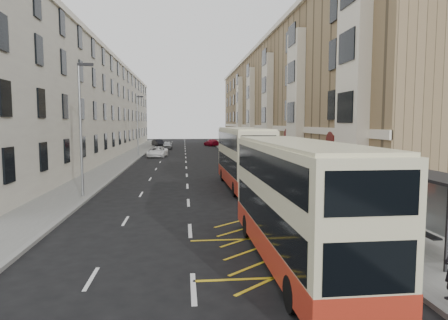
{
  "coord_description": "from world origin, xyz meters",
  "views": [
    {
      "loc": [
        -0.23,
        -12.79,
        4.63
      ],
      "look_at": [
        1.88,
        8.12,
        2.64
      ],
      "focal_mm": 32.0,
      "sensor_mm": 36.0,
      "label": 1
    }
  ],
  "objects": [
    {
      "name": "ground",
      "position": [
        0.0,
        0.0,
        0.0
      ],
      "size": [
        200.0,
        200.0,
        0.0
      ],
      "primitive_type": "plane",
      "color": "black",
      "rests_on": "ground"
    },
    {
      "name": "guard_railing",
      "position": [
        6.25,
        5.75,
        0.86
      ],
      "size": [
        0.06,
        6.56,
        1.01
      ],
      "color": "red",
      "rests_on": "pavement_right"
    },
    {
      "name": "white_van",
      "position": [
        -3.75,
        41.07,
        0.68
      ],
      "size": [
        2.84,
        5.15,
        1.37
      ],
      "primitive_type": "imported",
      "rotation": [
        0.0,
        0.0,
        -0.12
      ],
      "color": "white",
      "rests_on": "ground"
    },
    {
      "name": "double_decker_rear",
      "position": [
        3.95,
        14.93,
        2.15
      ],
      "size": [
        2.61,
        10.64,
        4.23
      ],
      "rotation": [
        0.0,
        0.0,
        0.02
      ],
      "color": "beige",
      "rests_on": "ground"
    },
    {
      "name": "terrace_left",
      "position": [
        -13.43,
        45.5,
        6.52
      ],
      "size": [
        9.18,
        79.0,
        13.25
      ],
      "color": "beige",
      "rests_on": "ground"
    },
    {
      "name": "kerb_right",
      "position": [
        6.0,
        30.0,
        0.07
      ],
      "size": [
        0.25,
        120.0,
        0.15
      ],
      "primitive_type": "cube",
      "color": "gray",
      "rests_on": "ground"
    },
    {
      "name": "pedestrian_mid",
      "position": [
        9.28,
        4.08,
        0.96
      ],
      "size": [
        0.96,
        0.87,
        1.62
      ],
      "primitive_type": "imported",
      "rotation": [
        0.0,
        0.0,
        0.39
      ],
      "color": "black",
      "rests_on": "pavement_right"
    },
    {
      "name": "street_lamp_far",
      "position": [
        -6.35,
        42.0,
        4.64
      ],
      "size": [
        0.93,
        0.18,
        8.0
      ],
      "color": "gray",
      "rests_on": "pavement_left"
    },
    {
      "name": "pavement_left",
      "position": [
        -7.5,
        30.0,
        0.07
      ],
      "size": [
        3.0,
        120.0,
        0.15
      ],
      "primitive_type": "cube",
      "color": "#61625D",
      "rests_on": "ground"
    },
    {
      "name": "bus_shelter",
      "position": [
        8.34,
        -0.39,
        2.14
      ],
      "size": [
        1.65,
        4.25,
        2.7
      ],
      "color": "black",
      "rests_on": "pavement_right"
    },
    {
      "name": "terrace_right",
      "position": [
        14.88,
        45.38,
        7.52
      ],
      "size": [
        10.75,
        79.0,
        15.25
      ],
      "color": "#907753",
      "rests_on": "ground"
    },
    {
      "name": "pavement_right",
      "position": [
        8.0,
        30.0,
        0.07
      ],
      "size": [
        4.0,
        120.0,
        0.15
      ],
      "primitive_type": "cube",
      "color": "#61625D",
      "rests_on": "ground"
    },
    {
      "name": "kerb_left",
      "position": [
        -6.0,
        30.0,
        0.07
      ],
      "size": [
        0.25,
        120.0,
        0.15
      ],
      "primitive_type": "cube",
      "color": "gray",
      "rests_on": "ground"
    },
    {
      "name": "pedestrian_far",
      "position": [
        6.35,
        3.23,
        1.08
      ],
      "size": [
        1.17,
        0.97,
        1.87
      ],
      "primitive_type": "imported",
      "rotation": [
        0.0,
        0.0,
        2.58
      ],
      "color": "black",
      "rests_on": "pavement_right"
    },
    {
      "name": "double_decker_front",
      "position": [
        3.37,
        -0.4,
        2.05
      ],
      "size": [
        2.43,
        10.12,
        4.02
      ],
      "rotation": [
        0.0,
        0.0,
        0.01
      ],
      "color": "beige",
      "rests_on": "ground"
    },
    {
      "name": "street_lamp_near",
      "position": [
        -6.35,
        12.0,
        4.64
      ],
      "size": [
        0.93,
        0.18,
        8.0
      ],
      "color": "gray",
      "rests_on": "pavement_left"
    },
    {
      "name": "road_markings",
      "position": [
        0.0,
        45.0,
        0.01
      ],
      "size": [
        10.0,
        110.0,
        0.01
      ],
      "primitive_type": null,
      "color": "silver",
      "rests_on": "ground"
    },
    {
      "name": "car_dark",
      "position": [
        -5.2,
        65.57,
        0.68
      ],
      "size": [
        2.87,
        4.4,
        1.37
      ],
      "primitive_type": "imported",
      "rotation": [
        0.0,
        0.0,
        0.37
      ],
      "color": "black",
      "rests_on": "ground"
    },
    {
      "name": "car_silver",
      "position": [
        -3.1,
        57.08,
        0.67
      ],
      "size": [
        1.6,
        3.93,
        1.34
      ],
      "primitive_type": "imported",
      "rotation": [
        0.0,
        0.0,
        0.01
      ],
      "color": "#B1B5BA",
      "rests_on": "ground"
    },
    {
      "name": "car_red",
      "position": [
        5.2,
        65.21,
        0.65
      ],
      "size": [
        3.25,
        4.82,
        1.3
      ],
      "primitive_type": "imported",
      "rotation": [
        0.0,
        0.0,
        3.5
      ],
      "color": "maroon",
      "rests_on": "ground"
    }
  ]
}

